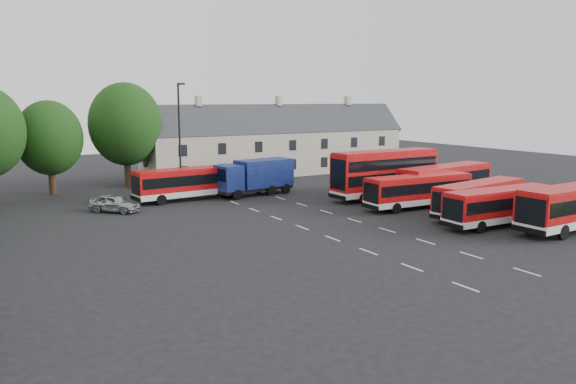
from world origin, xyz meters
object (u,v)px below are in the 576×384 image
bus_dd_south (385,171)px  silver_car (115,203)px  box_truck (256,175)px  lamppost (180,138)px

bus_dd_south → silver_car: bus_dd_south is taller
silver_car → bus_dd_south: bearing=-56.6°
box_truck → lamppost: bearing=159.1°
bus_dd_south → box_truck: bus_dd_south is taller
box_truck → bus_dd_south: bearing=-46.4°
bus_dd_south → lamppost: (-17.37, 9.91, 3.30)m
lamppost → box_truck: bearing=-13.5°
box_truck → silver_car: bearing=178.3°
bus_dd_south → box_truck: bearing=140.0°
box_truck → silver_car: (-14.55, -1.46, -1.25)m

